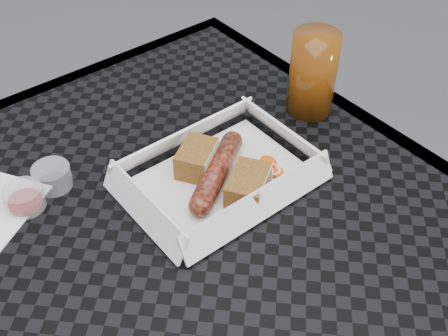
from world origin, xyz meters
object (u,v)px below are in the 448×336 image
object	(u,v)px
patio_table	(161,282)
bratwurst	(217,172)
food_tray	(219,179)
drink_glass	(313,73)

from	to	relation	value
patio_table	bratwurst	bearing A→B (deg)	17.39
food_tray	bratwurst	xyz separation A→B (m)	(-0.00, -0.00, 0.02)
food_tray	drink_glass	size ratio (longest dim) A/B	1.71
patio_table	food_tray	size ratio (longest dim) A/B	3.64
food_tray	drink_glass	xyz separation A→B (m)	(0.21, 0.04, 0.06)
patio_table	drink_glass	xyz separation A→B (m)	(0.34, 0.08, 0.14)
food_tray	bratwurst	bearing A→B (deg)	-174.84
food_tray	bratwurst	size ratio (longest dim) A/B	1.59
patio_table	food_tray	world-z (taller)	food_tray
patio_table	drink_glass	distance (m)	0.37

